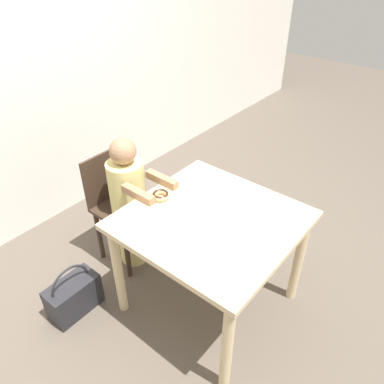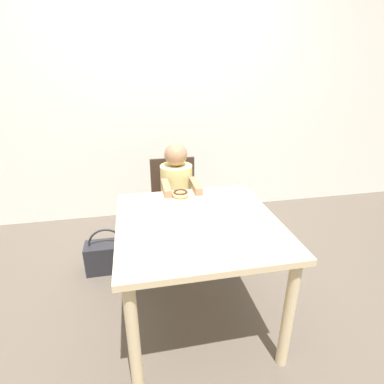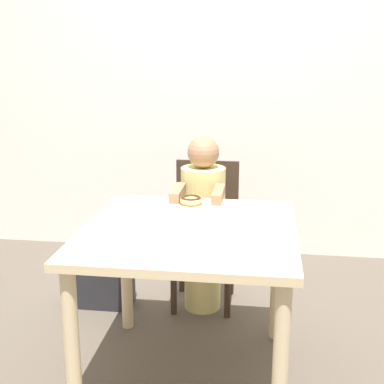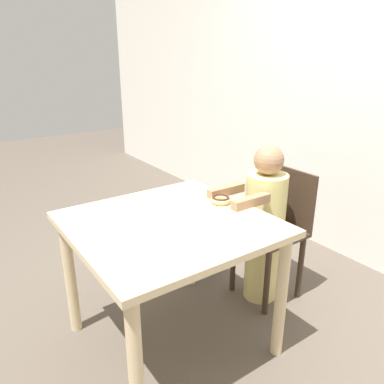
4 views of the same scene
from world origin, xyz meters
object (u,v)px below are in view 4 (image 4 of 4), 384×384
child_figure (263,225)px  donut (221,200)px  chair (275,230)px  handbag (201,245)px

child_figure → donut: bearing=-93.7°
donut → chair: bearing=87.2°
handbag → donut: bearing=-26.9°
handbag → child_figure: bearing=4.4°
donut → handbag: size_ratio=0.30×
child_figure → handbag: (-0.58, -0.04, -0.38)m
chair → child_figure: child_figure is taller
chair → handbag: 0.67m
chair → handbag: (-0.58, -0.15, -0.31)m
child_figure → donut: 0.40m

